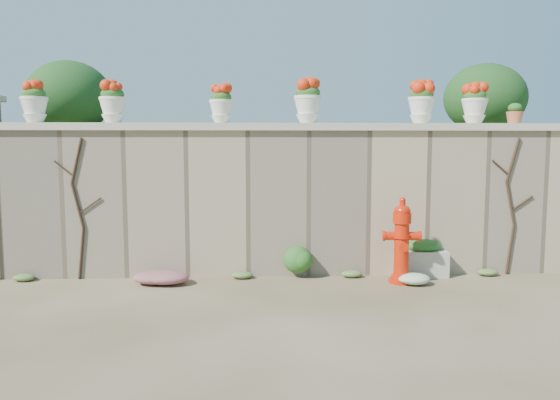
{
  "coord_description": "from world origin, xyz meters",
  "views": [
    {
      "loc": [
        -0.33,
        -5.76,
        1.84
      ],
      "look_at": [
        0.01,
        1.4,
        1.08
      ],
      "focal_mm": 35.0,
      "sensor_mm": 36.0,
      "label": 1
    }
  ],
  "objects": [
    {
      "name": "ground",
      "position": [
        0.0,
        0.0,
        0.0
      ],
      "size": [
        80.0,
        80.0,
        0.0
      ],
      "primitive_type": "plane",
      "color": "#493B24",
      "rests_on": "ground"
    },
    {
      "name": "stone_wall",
      "position": [
        0.0,
        1.8,
        1.0
      ],
      "size": [
        8.0,
        0.4,
        2.0
      ],
      "primitive_type": "cube",
      "color": "tan",
      "rests_on": "ground"
    },
    {
      "name": "wall_cap",
      "position": [
        0.0,
        1.8,
        2.05
      ],
      "size": [
        8.1,
        0.52,
        0.1
      ],
      "primitive_type": "cube",
      "color": "beige",
      "rests_on": "stone_wall"
    },
    {
      "name": "raised_fill",
      "position": [
        0.0,
        5.0,
        1.0
      ],
      "size": [
        9.0,
        6.0,
        2.0
      ],
      "primitive_type": "cube",
      "color": "#384C23",
      "rests_on": "ground"
    },
    {
      "name": "back_shrub_left",
      "position": [
        -3.2,
        3.0,
        2.55
      ],
      "size": [
        1.3,
        1.3,
        1.1
      ],
      "primitive_type": "ellipsoid",
      "color": "#143814",
      "rests_on": "raised_fill"
    },
    {
      "name": "back_shrub_right",
      "position": [
        3.4,
        3.0,
        2.55
      ],
      "size": [
        1.3,
        1.3,
        1.1
      ],
      "primitive_type": "ellipsoid",
      "color": "#143814",
      "rests_on": "raised_fill"
    },
    {
      "name": "vine_left",
      "position": [
        -2.67,
        1.58,
        0.99
      ],
      "size": [
        0.6,
        0.04,
        1.91
      ],
      "color": "black",
      "rests_on": "ground"
    },
    {
      "name": "vine_right",
      "position": [
        3.23,
        1.58,
        0.99
      ],
      "size": [
        0.6,
        0.04,
        1.91
      ],
      "color": "black",
      "rests_on": "ground"
    },
    {
      "name": "fire_hydrant",
      "position": [
        1.59,
        1.19,
        0.57
      ],
      "size": [
        0.48,
        0.34,
        1.12
      ],
      "rotation": [
        0.0,
        0.0,
        -0.1
      ],
      "color": "red",
      "rests_on": "ground"
    },
    {
      "name": "planter_box",
      "position": [
        2.01,
        1.55,
        0.24
      ],
      "size": [
        0.61,
        0.36,
        0.51
      ],
      "rotation": [
        0.0,
        0.0,
        0.0
      ],
      "color": "beige",
      "rests_on": "ground"
    },
    {
      "name": "green_shrub",
      "position": [
        0.31,
        1.55,
        0.28
      ],
      "size": [
        0.58,
        0.52,
        0.55
      ],
      "primitive_type": "ellipsoid",
      "color": "#1E5119",
      "rests_on": "ground"
    },
    {
      "name": "magenta_clump",
      "position": [
        -1.54,
        1.21,
        0.11
      ],
      "size": [
        0.79,
        0.53,
        0.21
      ],
      "primitive_type": "ellipsoid",
      "color": "#C4276D",
      "rests_on": "ground"
    },
    {
      "name": "white_flowers",
      "position": [
        1.72,
        1.02,
        0.09
      ],
      "size": [
        0.5,
        0.4,
        0.18
      ],
      "primitive_type": "ellipsoid",
      "color": "white",
      "rests_on": "ground"
    },
    {
      "name": "urn_pot_0",
      "position": [
        -3.28,
        1.8,
        2.38
      ],
      "size": [
        0.36,
        0.36,
        0.56
      ],
      "color": "white",
      "rests_on": "wall_cap"
    },
    {
      "name": "urn_pot_1",
      "position": [
        -2.23,
        1.8,
        2.38
      ],
      "size": [
        0.36,
        0.36,
        0.56
      ],
      "color": "white",
      "rests_on": "wall_cap"
    },
    {
      "name": "urn_pot_2",
      "position": [
        -0.77,
        1.8,
        2.35
      ],
      "size": [
        0.33,
        0.33,
        0.51
      ],
      "color": "white",
      "rests_on": "wall_cap"
    },
    {
      "name": "urn_pot_3",
      "position": [
        0.41,
        1.8,
        2.4
      ],
      "size": [
        0.39,
        0.39,
        0.6
      ],
      "color": "white",
      "rests_on": "wall_cap"
    },
    {
      "name": "urn_pot_4",
      "position": [
        2.0,
        1.8,
        2.39
      ],
      "size": [
        0.37,
        0.37,
        0.58
      ],
      "color": "white",
      "rests_on": "wall_cap"
    },
    {
      "name": "urn_pot_5",
      "position": [
        2.75,
        1.8,
        2.38
      ],
      "size": [
        0.36,
        0.36,
        0.56
      ],
      "color": "white",
      "rests_on": "wall_cap"
    },
    {
      "name": "terracotta_pot",
      "position": [
        3.32,
        1.8,
        2.23
      ],
      "size": [
        0.23,
        0.23,
        0.28
      ],
      "color": "#B35E36",
      "rests_on": "wall_cap"
    }
  ]
}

